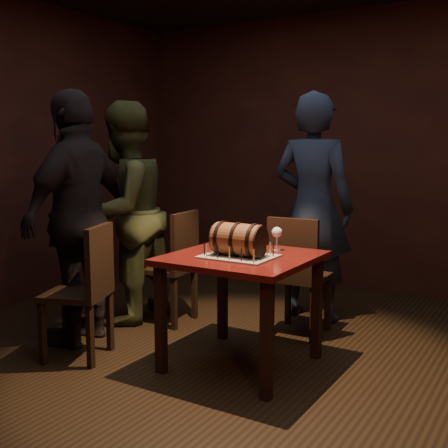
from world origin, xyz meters
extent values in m
plane|color=black|center=(0.00, 0.00, 0.00)|extent=(5.00, 5.00, 0.00)
cube|color=black|center=(0.00, 2.50, 1.40)|extent=(5.00, 0.04, 2.80)
cube|color=#450C0B|center=(0.03, 0.07, 0.73)|extent=(0.90, 0.90, 0.04)
cube|color=black|center=(-0.35, -0.31, 0.35)|extent=(0.06, 0.06, 0.71)
cube|color=black|center=(0.41, -0.31, 0.35)|extent=(0.06, 0.06, 0.71)
cube|color=black|center=(-0.35, 0.45, 0.35)|extent=(0.06, 0.06, 0.71)
cube|color=black|center=(0.41, 0.45, 0.35)|extent=(0.06, 0.06, 0.71)
cube|color=gray|center=(0.05, 0.00, 0.76)|extent=(0.45, 0.35, 0.01)
cylinder|color=brown|center=(0.05, 0.00, 0.87)|extent=(0.31, 0.21, 0.21)
cylinder|color=black|center=(-0.06, 0.00, 0.87)|extent=(0.02, 0.22, 0.22)
cylinder|color=black|center=(0.05, 0.00, 0.87)|extent=(0.02, 0.22, 0.22)
cylinder|color=black|center=(0.17, 0.00, 0.87)|extent=(0.02, 0.22, 0.22)
cylinder|color=black|center=(-0.11, 0.00, 0.87)|extent=(0.01, 0.20, 0.20)
cylinder|color=black|center=(0.21, 0.00, 0.87)|extent=(0.01, 0.20, 0.20)
cylinder|color=black|center=(-0.13, 0.00, 0.87)|extent=(0.04, 0.02, 0.02)
sphere|color=black|center=(-0.15, 0.00, 0.87)|extent=(0.03, 0.03, 0.03)
cylinder|color=#E1CE86|center=(-0.10, -0.15, 0.80)|extent=(0.01, 0.01, 0.08)
cylinder|color=black|center=(-0.10, -0.15, 0.85)|extent=(0.00, 0.00, 0.01)
cylinder|color=black|center=(-0.01, -0.15, 0.80)|extent=(0.01, 0.01, 0.08)
cylinder|color=black|center=(-0.01, -0.15, 0.85)|extent=(0.00, 0.00, 0.01)
cylinder|color=#E1CE86|center=(0.07, -0.15, 0.80)|extent=(0.01, 0.01, 0.08)
cylinder|color=black|center=(0.07, -0.15, 0.85)|extent=(0.00, 0.00, 0.01)
cylinder|color=black|center=(0.16, -0.15, 0.80)|extent=(0.01, 0.01, 0.08)
cylinder|color=black|center=(0.16, -0.15, 0.85)|extent=(0.00, 0.00, 0.01)
cylinder|color=#E1CE86|center=(0.24, -0.15, 0.80)|extent=(0.01, 0.01, 0.08)
cylinder|color=black|center=(0.24, -0.15, 0.85)|extent=(0.00, 0.00, 0.01)
cylinder|color=black|center=(0.25, -0.07, 0.80)|extent=(0.01, 0.01, 0.08)
cylinder|color=black|center=(0.25, -0.07, 0.85)|extent=(0.00, 0.00, 0.01)
cylinder|color=#E1CE86|center=(0.25, 0.02, 0.80)|extent=(0.01, 0.01, 0.08)
cylinder|color=black|center=(0.25, 0.02, 0.85)|extent=(0.00, 0.00, 0.01)
cylinder|color=black|center=(0.25, 0.10, 0.80)|extent=(0.01, 0.01, 0.08)
cylinder|color=black|center=(0.25, 0.10, 0.85)|extent=(0.00, 0.00, 0.01)
cylinder|color=#E1CE86|center=(0.21, 0.14, 0.80)|extent=(0.01, 0.01, 0.08)
cylinder|color=black|center=(0.21, 0.14, 0.85)|extent=(0.00, 0.00, 0.01)
cylinder|color=black|center=(0.12, 0.14, 0.80)|extent=(0.01, 0.01, 0.08)
cylinder|color=black|center=(0.12, 0.14, 0.85)|extent=(0.00, 0.00, 0.01)
cylinder|color=#E1CE86|center=(0.04, 0.14, 0.80)|extent=(0.01, 0.01, 0.08)
cylinder|color=black|center=(0.04, 0.14, 0.85)|extent=(0.00, 0.00, 0.01)
cylinder|color=black|center=(-0.05, 0.14, 0.80)|extent=(0.01, 0.01, 0.08)
cylinder|color=black|center=(-0.05, 0.14, 0.85)|extent=(0.00, 0.00, 0.01)
cylinder|color=#E1CE86|center=(-0.13, 0.14, 0.80)|extent=(0.01, 0.01, 0.08)
cylinder|color=black|center=(-0.13, 0.14, 0.85)|extent=(0.00, 0.00, 0.01)
cylinder|color=black|center=(-0.14, 0.07, 0.80)|extent=(0.01, 0.01, 0.08)
cylinder|color=black|center=(-0.14, 0.07, 0.85)|extent=(0.00, 0.00, 0.01)
cylinder|color=#E1CE86|center=(-0.14, -0.02, 0.80)|extent=(0.01, 0.01, 0.08)
cylinder|color=black|center=(-0.14, -0.02, 0.85)|extent=(0.00, 0.00, 0.01)
cylinder|color=black|center=(-0.14, -0.10, 0.80)|extent=(0.01, 0.01, 0.08)
cylinder|color=black|center=(-0.14, -0.10, 0.85)|extent=(0.00, 0.00, 0.01)
cylinder|color=silver|center=(-0.17, 0.32, 0.75)|extent=(0.06, 0.06, 0.01)
cylinder|color=silver|center=(-0.17, 0.32, 0.80)|extent=(0.01, 0.01, 0.09)
sphere|color=silver|center=(-0.17, 0.32, 0.88)|extent=(0.07, 0.07, 0.07)
sphere|color=#591114|center=(-0.17, 0.32, 0.87)|extent=(0.05, 0.05, 0.05)
cylinder|color=silver|center=(0.01, 0.38, 0.75)|extent=(0.06, 0.06, 0.01)
cylinder|color=silver|center=(0.01, 0.38, 0.80)|extent=(0.01, 0.01, 0.09)
sphere|color=silver|center=(0.01, 0.38, 0.88)|extent=(0.07, 0.07, 0.07)
cylinder|color=silver|center=(0.15, 0.35, 0.75)|extent=(0.06, 0.06, 0.01)
cylinder|color=silver|center=(0.15, 0.35, 0.80)|extent=(0.01, 0.01, 0.09)
sphere|color=silver|center=(0.15, 0.35, 0.88)|extent=(0.07, 0.07, 0.07)
sphere|color=#BF594C|center=(0.15, 0.35, 0.87)|extent=(0.05, 0.05, 0.05)
cylinder|color=silver|center=(-0.08, 0.26, 0.82)|extent=(0.07, 0.07, 0.15)
cylinder|color=#9E5414|center=(-0.08, 0.26, 0.81)|extent=(0.06, 0.06, 0.11)
cylinder|color=white|center=(-0.08, 0.26, 0.87)|extent=(0.06, 0.06, 0.02)
cube|color=black|center=(0.11, 0.87, 0.45)|extent=(0.42, 0.42, 0.04)
cube|color=black|center=(0.27, 1.05, 0.21)|extent=(0.04, 0.04, 0.43)
cube|color=black|center=(-0.07, 1.03, 0.21)|extent=(0.04, 0.04, 0.43)
cube|color=black|center=(0.28, 0.71, 0.21)|extent=(0.04, 0.04, 0.43)
cube|color=black|center=(-0.06, 0.69, 0.21)|extent=(0.04, 0.04, 0.43)
cube|color=black|center=(0.11, 0.69, 0.70)|extent=(0.40, 0.06, 0.46)
cube|color=black|center=(-0.97, 0.57, 0.45)|extent=(0.44, 0.44, 0.04)
cube|color=black|center=(-1.15, 0.73, 0.21)|extent=(0.04, 0.04, 0.43)
cube|color=black|center=(-1.12, 0.39, 0.21)|extent=(0.04, 0.04, 0.43)
cube|color=black|center=(-0.82, 0.76, 0.21)|extent=(0.04, 0.04, 0.43)
cube|color=black|center=(-0.78, 0.42, 0.21)|extent=(0.04, 0.04, 0.43)
cube|color=black|center=(-0.79, 0.59, 0.70)|extent=(0.08, 0.40, 0.46)
cube|color=black|center=(-1.01, -0.40, 0.45)|extent=(0.52, 0.52, 0.04)
cube|color=black|center=(-1.22, -0.30, 0.21)|extent=(0.04, 0.04, 0.43)
cube|color=black|center=(-1.10, -0.62, 0.21)|extent=(0.04, 0.04, 0.43)
cube|color=black|center=(-0.91, -0.18, 0.21)|extent=(0.04, 0.04, 0.43)
cube|color=black|center=(-0.79, -0.50, 0.21)|extent=(0.04, 0.04, 0.43)
cube|color=black|center=(-0.84, -0.33, 0.70)|extent=(0.18, 0.39, 0.46)
imported|color=#1C2538|center=(0.02, 1.30, 0.95)|extent=(0.69, 0.46, 1.89)
imported|color=#383E1F|center=(-1.28, 0.43, 0.91)|extent=(0.70, 0.90, 1.82)
imported|color=black|center=(-1.23, -0.13, 0.93)|extent=(0.57, 1.13, 1.86)
camera|label=1|loc=(1.81, -3.07, 1.46)|focal=45.00mm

